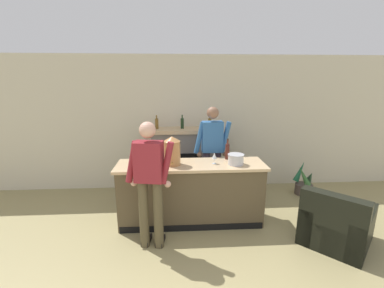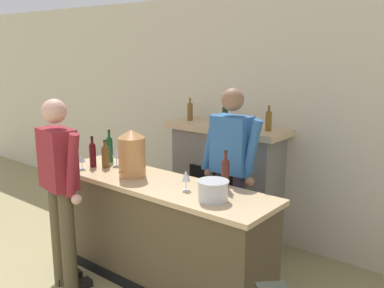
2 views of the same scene
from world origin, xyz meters
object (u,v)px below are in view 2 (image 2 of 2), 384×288
Objects in this scene: wine_bottle_rose_blush at (105,155)px; wine_glass_front_right at (116,153)px; person_bartender at (231,173)px; wine_glass_back_row at (82,159)px; copper_dispenser at (132,153)px; wine_bottle_chardonnay_pale at (110,148)px; ice_bucket_steel at (213,191)px; person_customer at (60,188)px; wine_glass_front_left at (186,176)px; wine_bottle_port_short at (225,172)px; wine_bottle_riesling_slim at (93,153)px; fireplace_stone at (226,181)px.

wine_bottle_rose_blush is 0.12m from wine_glass_front_right.
person_bartender is 6.43× the size of wine_bottle_rose_blush.
wine_glass_back_row is (-1.27, -0.75, 0.08)m from person_bartender.
copper_dispenser reaches higher than wine_bottle_chardonnay_pale.
wine_bottle_chardonnay_pale is (-1.54, 0.27, 0.07)m from ice_bucket_steel.
wine_glass_front_left is at bearing 32.41° from person_customer.
copper_dispenser is 1.30× the size of wine_bottle_chardonnay_pale.
wine_bottle_chardonnay_pale is at bearing 109.10° from person_customer.
person_bartender is at bearing 117.41° from wine_bottle_port_short.
wine_bottle_port_short is 1.96× the size of wine_glass_front_left.
wine_glass_back_row is at bearing -165.64° from wine_bottle_port_short.
ice_bucket_steel is 1.36× the size of wine_glass_front_right.
wine_bottle_port_short is 1.08× the size of wine_bottle_riesling_slim.
fireplace_stone is 1.56m from wine_bottle_riesling_slim.
fireplace_stone is 4.65× the size of wine_bottle_chardonnay_pale.
person_bartender is 0.45m from wine_bottle_port_short.
wine_bottle_chardonnay_pale is at bearing 159.41° from copper_dispenser.
person_bartender is 0.61m from wine_glass_front_left.
wine_bottle_rose_blush is at bearing 102.61° from person_customer.
wine_bottle_riesling_slim reaches higher than wine_glass_front_right.
person_bartender is 7.21× the size of ice_bucket_steel.
fireplace_stone reaches higher than wine_bottle_rose_blush.
wine_bottle_riesling_slim reaches higher than ice_bucket_steel.
wine_bottle_rose_blush is (-1.13, -0.56, 0.11)m from person_bartender.
copper_dispenser is at bearing -99.37° from fireplace_stone.
wine_bottle_chardonnay_pale is at bearing -162.81° from person_bartender.
wine_glass_front_left is at bearing -9.82° from wine_bottle_chardonnay_pale.
wine_bottle_chardonnay_pale is at bearing 128.70° from wine_bottle_rose_blush.
copper_dispenser is 1.77× the size of ice_bucket_steel.
wine_glass_front_right reaches higher than ice_bucket_steel.
wine_bottle_port_short reaches higher than wine_glass_back_row.
wine_glass_front_right is at bearing 98.03° from person_customer.
copper_dispenser reaches higher than wine_glass_front_left.
fireplace_stone is 5.66× the size of wine_bottle_rose_blush.
wine_bottle_rose_blush is (-1.41, 0.10, 0.05)m from ice_bucket_steel.
wine_bottle_port_short is at bearing 14.36° from wine_glass_back_row.
person_bartender is 0.95m from copper_dispenser.
wine_glass_front_right is (-1.37, 0.21, 0.05)m from ice_bucket_steel.
fireplace_stone reaches higher than wine_bottle_chardonnay_pale.
wine_glass_front_right reaches higher than wine_glass_back_row.
wine_bottle_riesling_slim is at bearing -149.65° from wine_bottle_rose_blush.
person_bartender is at bearing 22.53° from wine_glass_front_right.
person_customer reaches higher than wine_bottle_riesling_slim.
copper_dispenser is 0.66m from wine_glass_front_left.
copper_dispenser is 1.29× the size of wine_bottle_port_short.
wine_bottle_port_short reaches higher than ice_bucket_steel.
wine_bottle_rose_blush reaches higher than ice_bucket_steel.
person_customer reaches higher than fireplace_stone.
wine_bottle_chardonnay_pale reaches higher than wine_bottle_rose_blush.
person_customer is 9.49× the size of wine_glass_front_right.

